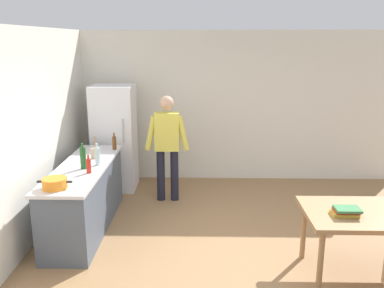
{
  "coord_description": "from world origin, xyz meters",
  "views": [
    {
      "loc": [
        -0.43,
        -4.41,
        2.54
      ],
      "look_at": [
        -0.54,
        1.19,
        1.11
      ],
      "focal_mm": 38.35,
      "sensor_mm": 36.0,
      "label": 1
    }
  ],
  "objects_px": {
    "bottle_beer_brown": "(114,143)",
    "refrigerator": "(115,138)",
    "person": "(167,142)",
    "cooking_pot": "(55,183)",
    "book_stack": "(346,211)",
    "utensil_jar": "(95,153)",
    "bottle_water_clear": "(97,156)",
    "bottle_sauce_red": "(89,166)",
    "bottle_wine_green": "(83,158)",
    "dining_table": "(370,218)"
  },
  "relations": [
    {
      "from": "refrigerator",
      "to": "bottle_beer_brown",
      "type": "distance_m",
      "value": 0.78
    },
    {
      "from": "cooking_pot",
      "to": "bottle_wine_green",
      "type": "xyz_separation_m",
      "value": [
        0.12,
        0.74,
        0.09
      ]
    },
    {
      "from": "person",
      "to": "book_stack",
      "type": "bearing_deg",
      "value": -47.48
    },
    {
      "from": "book_stack",
      "to": "cooking_pot",
      "type": "bearing_deg",
      "value": 174.0
    },
    {
      "from": "dining_table",
      "to": "cooking_pot",
      "type": "relative_size",
      "value": 3.5
    },
    {
      "from": "bottle_water_clear",
      "to": "book_stack",
      "type": "distance_m",
      "value": 3.17
    },
    {
      "from": "refrigerator",
      "to": "person",
      "type": "bearing_deg",
      "value": -30.23
    },
    {
      "from": "bottle_wine_green",
      "to": "book_stack",
      "type": "relative_size",
      "value": 1.18
    },
    {
      "from": "bottle_beer_brown",
      "to": "dining_table",
      "type": "bearing_deg",
      "value": -31.7
    },
    {
      "from": "refrigerator",
      "to": "bottle_sauce_red",
      "type": "relative_size",
      "value": 7.5
    },
    {
      "from": "cooking_pot",
      "to": "utensil_jar",
      "type": "distance_m",
      "value": 1.24
    },
    {
      "from": "refrigerator",
      "to": "bottle_beer_brown",
      "type": "bearing_deg",
      "value": -78.36
    },
    {
      "from": "cooking_pot",
      "to": "bottle_wine_green",
      "type": "relative_size",
      "value": 1.18
    },
    {
      "from": "refrigerator",
      "to": "cooking_pot",
      "type": "bearing_deg",
      "value": -94.06
    },
    {
      "from": "cooking_pot",
      "to": "refrigerator",
      "type": "bearing_deg",
      "value": 85.94
    },
    {
      "from": "bottle_beer_brown",
      "to": "bottle_wine_green",
      "type": "bearing_deg",
      "value": -102.3
    },
    {
      "from": "refrigerator",
      "to": "utensil_jar",
      "type": "height_order",
      "value": "refrigerator"
    },
    {
      "from": "refrigerator",
      "to": "dining_table",
      "type": "xyz_separation_m",
      "value": [
        3.3,
        -2.7,
        -0.23
      ]
    },
    {
      "from": "bottle_beer_brown",
      "to": "bottle_sauce_red",
      "type": "relative_size",
      "value": 1.08
    },
    {
      "from": "refrigerator",
      "to": "cooking_pot",
      "type": "xyz_separation_m",
      "value": [
        -0.17,
        -2.46,
        0.06
      ]
    },
    {
      "from": "cooking_pot",
      "to": "bottle_beer_brown",
      "type": "xyz_separation_m",
      "value": [
        0.33,
        1.7,
        0.05
      ]
    },
    {
      "from": "cooking_pot",
      "to": "bottle_beer_brown",
      "type": "bearing_deg",
      "value": 78.99
    },
    {
      "from": "dining_table",
      "to": "bottle_water_clear",
      "type": "xyz_separation_m",
      "value": [
        -3.2,
        1.14,
        0.35
      ]
    },
    {
      "from": "bottle_beer_brown",
      "to": "refrigerator",
      "type": "bearing_deg",
      "value": 101.64
    },
    {
      "from": "bottle_wine_green",
      "to": "bottle_sauce_red",
      "type": "distance_m",
      "value": 0.22
    },
    {
      "from": "utensil_jar",
      "to": "bottle_sauce_red",
      "type": "bearing_deg",
      "value": -82.01
    },
    {
      "from": "person",
      "to": "bottle_beer_brown",
      "type": "height_order",
      "value": "person"
    },
    {
      "from": "dining_table",
      "to": "bottle_water_clear",
      "type": "height_order",
      "value": "bottle_water_clear"
    },
    {
      "from": "dining_table",
      "to": "book_stack",
      "type": "relative_size",
      "value": 4.84
    },
    {
      "from": "dining_table",
      "to": "bottle_beer_brown",
      "type": "relative_size",
      "value": 5.38
    },
    {
      "from": "dining_table",
      "to": "bottle_wine_green",
      "type": "distance_m",
      "value": 3.51
    },
    {
      "from": "refrigerator",
      "to": "book_stack",
      "type": "xyz_separation_m",
      "value": [
        3.0,
        -2.79,
        -0.11
      ]
    },
    {
      "from": "refrigerator",
      "to": "book_stack",
      "type": "height_order",
      "value": "refrigerator"
    },
    {
      "from": "dining_table",
      "to": "refrigerator",
      "type": "bearing_deg",
      "value": 140.71
    },
    {
      "from": "bottle_water_clear",
      "to": "bottle_sauce_red",
      "type": "distance_m",
      "value": 0.34
    },
    {
      "from": "person",
      "to": "bottle_beer_brown",
      "type": "distance_m",
      "value": 0.82
    },
    {
      "from": "bottle_beer_brown",
      "to": "book_stack",
      "type": "bearing_deg",
      "value": -35.55
    },
    {
      "from": "dining_table",
      "to": "bottle_beer_brown",
      "type": "height_order",
      "value": "bottle_beer_brown"
    },
    {
      "from": "cooking_pot",
      "to": "bottle_water_clear",
      "type": "bearing_deg",
      "value": 73.24
    },
    {
      "from": "refrigerator",
      "to": "bottle_sauce_red",
      "type": "xyz_separation_m",
      "value": [
        0.07,
        -1.9,
        0.1
      ]
    },
    {
      "from": "person",
      "to": "dining_table",
      "type": "height_order",
      "value": "person"
    },
    {
      "from": "bottle_sauce_red",
      "to": "book_stack",
      "type": "distance_m",
      "value": 3.08
    },
    {
      "from": "bottle_water_clear",
      "to": "book_stack",
      "type": "relative_size",
      "value": 1.04
    },
    {
      "from": "dining_table",
      "to": "bottle_wine_green",
      "type": "xyz_separation_m",
      "value": [
        -3.35,
        0.98,
        0.37
      ]
    },
    {
      "from": "person",
      "to": "utensil_jar",
      "type": "distance_m",
      "value": 1.19
    },
    {
      "from": "person",
      "to": "cooking_pot",
      "type": "distance_m",
      "value": 2.21
    },
    {
      "from": "book_stack",
      "to": "utensil_jar",
      "type": "bearing_deg",
      "value": 152.75
    },
    {
      "from": "refrigerator",
      "to": "book_stack",
      "type": "distance_m",
      "value": 4.1
    },
    {
      "from": "person",
      "to": "bottle_beer_brown",
      "type": "bearing_deg",
      "value": -165.52
    },
    {
      "from": "bottle_beer_brown",
      "to": "cooking_pot",
      "type": "bearing_deg",
      "value": -101.01
    }
  ]
}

